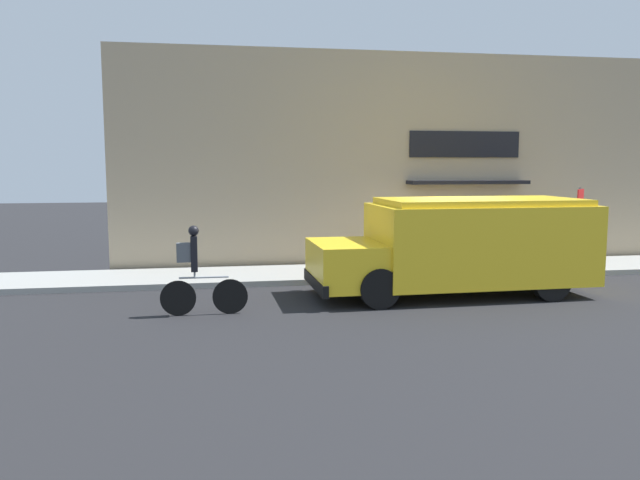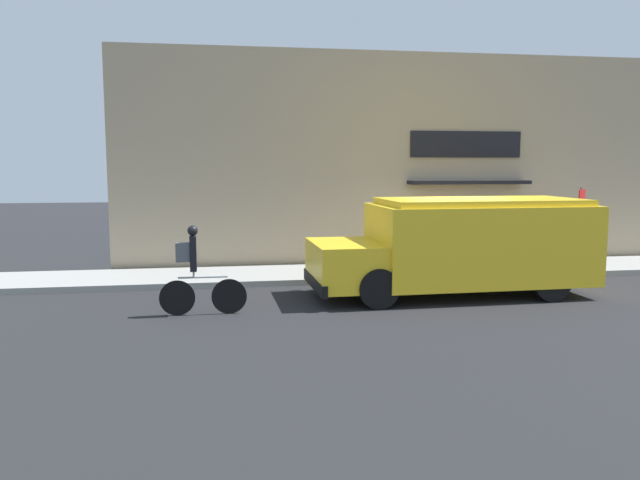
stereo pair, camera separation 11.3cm
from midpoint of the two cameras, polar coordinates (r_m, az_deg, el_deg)
ground_plane at (r=15.68m, az=11.90°, el=-3.66°), size 70.00×70.00×0.00m
sidewalk at (r=16.71m, az=10.47°, el=-2.74°), size 28.00×2.27×0.14m
storefront at (r=17.78m, az=9.22°, el=7.17°), size 16.97×0.83×5.90m
school_bus at (r=13.91m, az=12.66°, el=-0.40°), size 6.07×2.77×2.10m
cyclist at (r=11.97m, az=-11.41°, el=-2.97°), size 1.64×0.20×1.71m
stop_sign_post at (r=17.75m, az=22.44°, el=2.24°), size 0.45×0.45×2.11m
trash_bin at (r=16.88m, az=13.48°, el=-1.04°), size 0.62×0.62×0.83m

